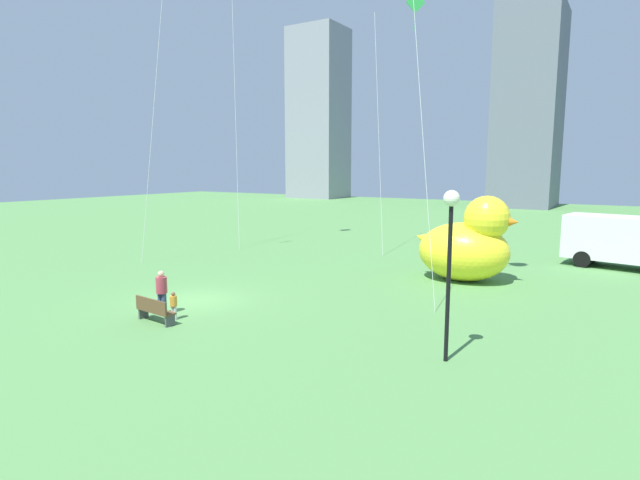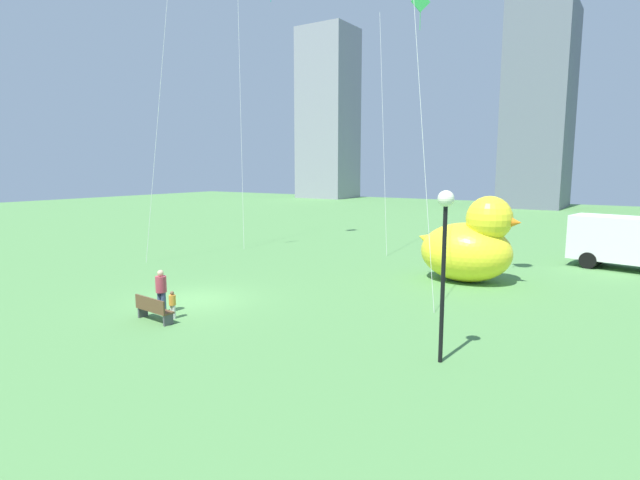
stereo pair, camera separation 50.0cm
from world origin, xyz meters
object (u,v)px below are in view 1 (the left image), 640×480
object	(u,v)px
box_truck	(618,242)
kite_green	(411,18)
person_adult	(162,290)
person_child	(174,304)
park_bench	(154,310)
giant_inflatable_duck	(467,245)
lamppost	(450,234)

from	to	relation	value
box_truck	kite_green	size ratio (longest dim) A/B	0.36
person_adult	person_child	world-z (taller)	person_adult
park_bench	giant_inflatable_duck	distance (m)	14.70
box_truck	kite_green	bearing A→B (deg)	-178.47
person_adult	kite_green	bearing A→B (deg)	83.86
park_bench	box_truck	world-z (taller)	box_truck
giant_inflatable_duck	box_truck	bearing A→B (deg)	50.73
park_bench	giant_inflatable_duck	size ratio (longest dim) A/B	0.35
giant_inflatable_duck	lamppost	size ratio (longest dim) A/B	1.03
giant_inflatable_duck	park_bench	bearing A→B (deg)	-120.90
park_bench	person_adult	world-z (taller)	person_adult
park_bench	kite_green	distance (m)	24.47
person_child	kite_green	bearing A→B (deg)	86.58
box_truck	person_adult	bearing A→B (deg)	-126.60
box_truck	kite_green	distance (m)	18.14
person_adult	person_child	distance (m)	0.99
park_bench	lamppost	size ratio (longest dim) A/B	0.36
giant_inflatable_duck	lamppost	world-z (taller)	lamppost
person_child	lamppost	size ratio (longest dim) A/B	0.21
giant_inflatable_duck	person_child	bearing A→B (deg)	-121.21
lamppost	person_adult	bearing A→B (deg)	-173.98
park_bench	person_child	bearing A→B (deg)	65.45
person_adult	box_truck	size ratio (longest dim) A/B	0.28
box_truck	person_child	bearing A→B (deg)	-124.52
box_truck	lamppost	bearing A→B (deg)	-101.65
box_truck	park_bench	bearing A→B (deg)	-124.24
giant_inflatable_duck	lamppost	bearing A→B (deg)	-77.11
giant_inflatable_duck	lamppost	distance (m)	11.01
lamppost	box_truck	xyz separation A→B (m)	(3.73, 18.11, -2.22)
lamppost	kite_green	xyz separation A→B (m)	(-8.50, 17.78, 11.16)
person_adult	box_truck	distance (m)	23.94
park_bench	person_adult	size ratio (longest dim) A/B	1.07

